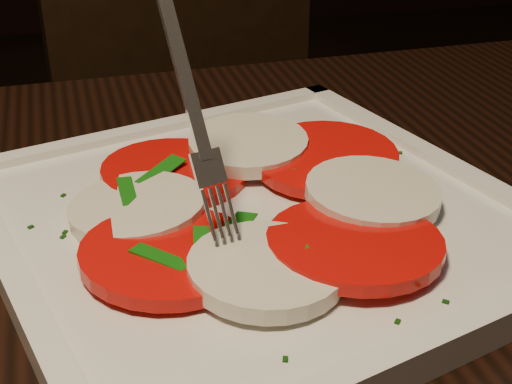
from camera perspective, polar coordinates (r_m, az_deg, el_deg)
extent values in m
cube|color=black|center=(0.41, -0.46, -11.59)|extent=(1.24, 0.86, 0.04)
cube|color=black|center=(1.07, -1.96, -1.90)|extent=(0.49, 0.49, 0.04)
cube|color=black|center=(1.13, -5.89, 13.64)|extent=(0.42, 0.12, 0.46)
cylinder|color=black|center=(1.16, 10.33, -14.72)|extent=(0.04, 0.04, 0.41)
cylinder|color=black|center=(1.31, -12.22, -9.03)|extent=(0.04, 0.04, 0.41)
cylinder|color=black|center=(1.40, 2.29, -5.56)|extent=(0.04, 0.04, 0.41)
cube|color=white|center=(0.46, 0.00, -2.47)|extent=(0.40, 0.40, 0.01)
cylinder|color=red|center=(0.50, -6.51, 1.59)|extent=(0.10, 0.10, 0.01)
cylinder|color=silver|center=(0.45, -9.46, -1.32)|extent=(0.09, 0.09, 0.02)
cylinder|color=red|center=(0.40, -6.91, -4.92)|extent=(0.10, 0.10, 0.02)
cylinder|color=silver|center=(0.39, 0.82, -6.16)|extent=(0.09, 0.09, 0.01)
cylinder|color=red|center=(0.41, 7.90, -4.03)|extent=(0.10, 0.10, 0.02)
cylinder|color=silver|center=(0.46, 9.31, -0.11)|extent=(0.09, 0.09, 0.02)
cylinder|color=red|center=(0.50, 5.58, 2.74)|extent=(0.10, 0.10, 0.02)
cylinder|color=silver|center=(0.51, -0.62, 3.85)|extent=(0.09, 0.09, 0.01)
cube|color=#146010|center=(0.39, -7.66, -5.18)|extent=(0.03, 0.03, 0.00)
cube|color=#146010|center=(0.39, -0.80, -5.30)|extent=(0.05, 0.03, 0.00)
cube|color=#146010|center=(0.48, -7.60, 1.70)|extent=(0.04, 0.04, 0.00)
cube|color=#146010|center=(0.46, -10.27, 0.07)|extent=(0.01, 0.04, 0.00)
cube|color=#146010|center=(0.41, -1.75, -3.08)|extent=(0.03, 0.04, 0.00)
cube|color=#146010|center=(0.49, 2.50, 2.25)|extent=(0.03, 0.05, 0.00)
cube|color=#146010|center=(0.40, -4.33, -4.68)|extent=(0.02, 0.04, 0.01)
cube|color=#146010|center=(0.41, 2.49, -3.51)|extent=(0.02, 0.04, 0.01)
cube|color=#146010|center=(0.49, 5.01, 2.21)|extent=(0.04, 0.02, 0.01)
cube|color=#0D3409|center=(0.52, -9.99, 2.24)|extent=(0.00, 0.00, 0.00)
cube|color=#0D3409|center=(0.45, 12.79, -2.62)|extent=(0.00, 0.00, 0.00)
cube|color=#0D3409|center=(0.34, 2.35, -13.22)|extent=(0.00, 0.00, 0.00)
cube|color=#0D3409|center=(0.52, -8.81, 2.14)|extent=(0.00, 0.00, 0.00)
cube|color=#0D3409|center=(0.53, 8.93, 3.08)|extent=(0.00, 0.00, 0.00)
cube|color=#0D3409|center=(0.54, -8.49, 3.31)|extent=(0.00, 0.00, 0.00)
cube|color=#0D3409|center=(0.52, 9.00, 2.56)|extent=(0.00, 0.00, 0.00)
cube|color=#0D3409|center=(0.39, 14.93, -8.48)|extent=(0.00, 0.00, 0.00)
cube|color=#0D3409|center=(0.49, -15.16, -0.26)|extent=(0.00, 0.00, 0.00)
cube|color=#0D3409|center=(0.57, -2.58, 5.23)|extent=(0.00, 0.00, 0.00)
cube|color=#0D3409|center=(0.37, -0.35, -10.01)|extent=(0.00, 0.00, 0.00)
cube|color=#0D3409|center=(0.55, 8.43, 4.10)|extent=(0.00, 0.00, 0.00)
cube|color=#0D3409|center=(0.51, -9.84, 1.79)|extent=(0.00, 0.00, 0.00)
cube|color=#0D3409|center=(0.55, -6.53, 4.01)|extent=(0.00, 0.00, 0.00)
cube|color=#0D3409|center=(0.46, -17.58, -2.69)|extent=(0.00, 0.00, 0.00)
cube|color=#0D3409|center=(0.37, 11.26, -10.13)|extent=(0.00, 0.00, 0.00)
cube|color=#0D3409|center=(0.44, -12.78, -3.68)|extent=(0.00, 0.00, 0.00)
cube|color=#0D3409|center=(0.40, 11.65, -7.06)|extent=(0.00, 0.00, 0.00)
cube|color=#0D3409|center=(0.46, -13.96, -2.28)|extent=(0.00, 0.00, 0.00)
cube|color=#0D3409|center=(0.51, 8.92, 1.92)|extent=(0.00, 0.00, 0.00)
cube|color=#0D3409|center=(0.45, -15.03, -3.13)|extent=(0.00, 0.00, 0.00)
cube|color=#0D3409|center=(0.42, -13.38, -5.24)|extent=(0.00, 0.00, 0.00)
cube|color=#0D3409|center=(0.44, -15.18, -3.48)|extent=(0.00, 0.00, 0.00)
cube|color=#0D3409|center=(0.54, 11.49, 3.09)|extent=(0.00, 0.00, 0.00)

